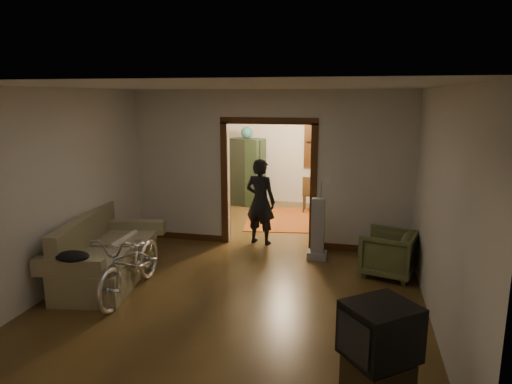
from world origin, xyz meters
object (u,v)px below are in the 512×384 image
(sofa, at_px, (108,249))
(armchair, at_px, (388,253))
(locker, at_px, (247,172))
(bicycle, at_px, (131,262))
(person, at_px, (260,202))
(desk, at_px, (341,192))

(sofa, relative_size, armchair, 2.69)
(sofa, relative_size, locker, 1.23)
(bicycle, height_order, armchair, bicycle)
(bicycle, bearing_deg, armchair, 21.46)
(bicycle, distance_m, person, 2.87)
(bicycle, relative_size, armchair, 2.27)
(armchair, relative_size, locker, 0.46)
(desk, bearing_deg, locker, -160.52)
(armchair, bearing_deg, sofa, -59.48)
(armchair, xyz_separation_m, locker, (-3.19, 3.99, 0.49))
(armchair, bearing_deg, bicycle, -51.34)
(person, relative_size, desk, 1.52)
(armchair, height_order, locker, locker)
(locker, bearing_deg, sofa, -81.67)
(sofa, distance_m, armchair, 4.20)
(armchair, bearing_deg, locker, -125.77)
(sofa, xyz_separation_m, desk, (3.17, 5.25, -0.08))
(locker, bearing_deg, armchair, -33.32)
(bicycle, distance_m, locker, 5.49)
(bicycle, bearing_deg, desk, 63.76)
(bicycle, distance_m, desk, 6.21)
(bicycle, relative_size, locker, 1.04)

